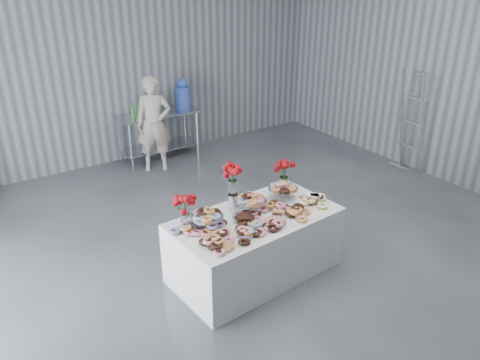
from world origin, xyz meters
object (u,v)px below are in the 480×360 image
object	(u,v)px
water_jug	(182,95)
prep_table	(159,127)
person	(154,124)
stepladder	(411,122)
display_table	(255,245)

from	to	relation	value
water_jug	prep_table	bearing A→B (deg)	180.00
person	stepladder	world-z (taller)	stepladder
display_table	water_jug	world-z (taller)	water_jug
display_table	person	xyz separation A→B (m)	(0.35, 3.48, 0.45)
stepladder	person	bearing A→B (deg)	144.66
display_table	water_jug	size ratio (longest dim) A/B	3.43
water_jug	person	xyz separation A→B (m)	(-0.74, -0.36, -0.33)
prep_table	person	distance (m)	0.48
display_table	water_jug	xyz separation A→B (m)	(1.09, 3.84, 0.77)
prep_table	display_table	bearing A→B (deg)	-98.78
prep_table	person	size ratio (longest dim) A/B	0.91
display_table	person	size ratio (longest dim) A/B	1.15
person	display_table	bearing A→B (deg)	-71.02
prep_table	stepladder	world-z (taller)	stepladder
person	stepladder	bearing A→B (deg)	-10.62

